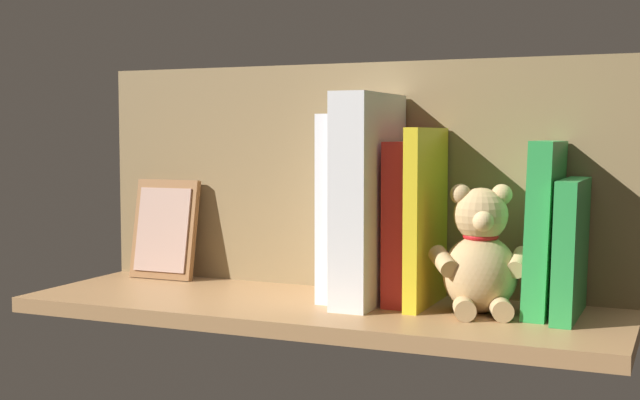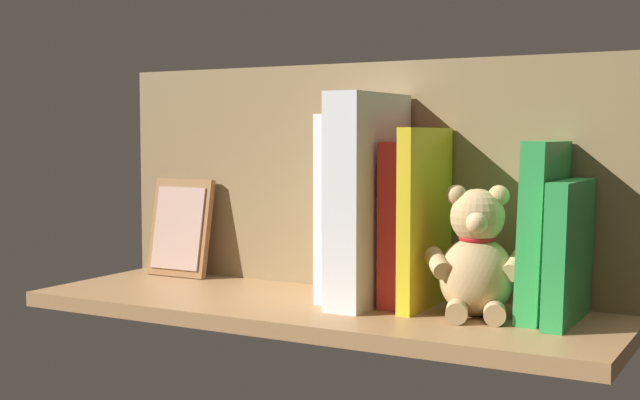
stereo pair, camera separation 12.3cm
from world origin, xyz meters
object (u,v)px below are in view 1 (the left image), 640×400
Objects in this scene: book_0 at (571,248)px; dictionary_thick_white at (369,199)px; teddy_bear at (480,257)px; picture_frame_leaning at (165,229)px.

book_0 is 0.61× the size of dictionary_thick_white.
teddy_bear is (11.47, 2.23, -1.44)cm from book_0.
book_0 is 11.77cm from teddy_bear.
book_0 reaches higher than teddy_bear.
picture_frame_leaning is (66.50, -5.46, -0.92)cm from book_0.
picture_frame_leaning is at bearing -26.19° from teddy_bear.
book_0 is at bearing -177.74° from dictionary_thick_white.
book_0 is 1.05× the size of teddy_bear.
picture_frame_leaning is at bearing -9.64° from dictionary_thick_white.
teddy_bear is 0.58× the size of dictionary_thick_white.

